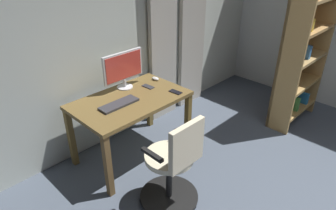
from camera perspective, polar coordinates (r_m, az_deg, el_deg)
back_room_partition at (r=3.64m, az=-7.19°, el=15.30°), size 4.81×0.10×2.72m
curtain_left_panel at (r=4.30m, az=4.66°, el=14.53°), size 0.48×0.06×2.29m
curtain_right_panel at (r=3.89m, az=-0.98°, el=13.09°), size 0.45×0.06×2.29m
desk at (r=3.24m, az=-7.14°, el=-0.30°), size 1.21×0.75×0.73m
office_chair at (r=2.71m, az=1.09°, el=-11.55°), size 0.56×0.56×0.94m
computer_monitor at (r=3.35m, az=-8.50°, el=6.99°), size 0.52×0.18×0.42m
computer_keyboard at (r=3.07m, az=-9.30°, el=0.18°), size 0.42×0.15×0.02m
computer_mouse at (r=3.60m, az=-2.41°, el=5.04°), size 0.06×0.10×0.04m
cell_phone_face_up at (r=3.43m, az=-3.81°, el=3.51°), size 0.08×0.15×0.01m
cell_phone_by_monitor at (r=3.30m, az=1.43°, el=2.50°), size 0.08×0.15×0.01m
bookshelf at (r=4.21m, az=23.74°, el=8.43°), size 0.86×0.30×1.82m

